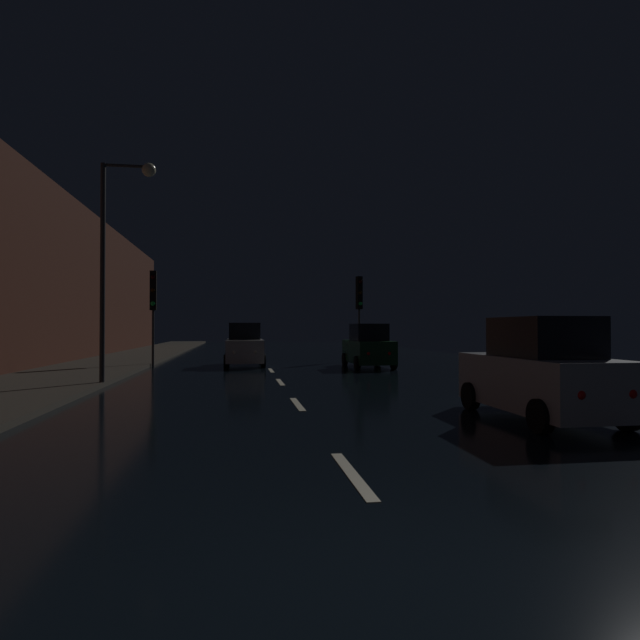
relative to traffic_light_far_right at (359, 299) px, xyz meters
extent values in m
cube|color=black|center=(-5.49, -1.73, -3.53)|extent=(27.98, 84.00, 0.02)
cube|color=#38332B|center=(-13.28, -1.73, -3.45)|extent=(4.40, 84.00, 0.15)
cube|color=#472319|center=(-15.88, -5.23, 0.85)|extent=(0.80, 63.00, 8.75)
cube|color=beige|center=(-5.49, -23.23, -3.52)|extent=(0.16, 2.20, 0.01)
cube|color=beige|center=(-5.49, -16.97, -3.52)|extent=(0.16, 2.20, 0.01)
cube|color=beige|center=(-5.49, -11.66, -3.52)|extent=(0.16, 2.20, 0.01)
cube|color=beige|center=(-5.49, -6.63, -3.52)|extent=(0.16, 2.20, 0.01)
cylinder|color=#38383A|center=(0.00, 0.02, -2.05)|extent=(0.12, 0.12, 2.95)
cube|color=black|center=(0.00, 0.02, 0.38)|extent=(0.36, 0.39, 1.90)
sphere|color=black|center=(0.03, -0.15, 1.01)|extent=(0.22, 0.22, 0.22)
sphere|color=black|center=(0.03, -0.15, 0.38)|extent=(0.22, 0.22, 0.22)
sphere|color=#19D84C|center=(0.03, -0.15, -0.25)|extent=(0.22, 0.22, 0.22)
cylinder|color=#38383A|center=(-10.98, -3.41, -2.16)|extent=(0.12, 0.12, 2.73)
cube|color=black|center=(-10.98, -3.41, 0.15)|extent=(0.33, 0.36, 1.90)
sphere|color=black|center=(-10.97, -3.59, 0.79)|extent=(0.22, 0.22, 0.22)
sphere|color=black|center=(-10.97, -3.59, 0.15)|extent=(0.22, 0.22, 0.22)
sphere|color=#19D84C|center=(-10.97, -3.59, -0.48)|extent=(0.22, 0.22, 0.22)
cylinder|color=#2D2D30|center=(-11.18, -12.24, 0.03)|extent=(0.16, 0.16, 7.11)
cylinder|color=#2D2D30|center=(-10.48, -12.24, 3.54)|extent=(1.40, 0.10, 0.10)
sphere|color=beige|center=(-9.78, -12.24, 3.44)|extent=(0.44, 0.44, 0.44)
cube|color=silver|center=(-6.61, -3.40, -2.77)|extent=(1.76, 4.11, 1.08)
cube|color=black|center=(-6.61, -3.25, -1.82)|extent=(1.50, 2.05, 0.82)
cylinder|color=black|center=(-5.75, -4.84, -3.21)|extent=(0.22, 0.63, 0.63)
cylinder|color=black|center=(-7.48, -4.84, -3.21)|extent=(0.22, 0.63, 0.63)
cylinder|color=black|center=(-5.75, -1.96, -3.21)|extent=(0.22, 0.63, 0.63)
cylinder|color=black|center=(-7.48, -1.96, -3.21)|extent=(0.22, 0.63, 0.63)
sphere|color=white|center=(-6.13, -5.41, -2.77)|extent=(0.18, 0.18, 0.18)
sphere|color=white|center=(-7.10, -5.41, -2.77)|extent=(0.18, 0.18, 0.18)
sphere|color=red|center=(-6.13, -1.38, -2.77)|extent=(0.18, 0.18, 0.18)
sphere|color=red|center=(-7.10, -1.38, -2.77)|extent=(0.18, 0.18, 0.18)
cube|color=#A5A8AD|center=(-0.80, -19.78, -2.78)|extent=(1.74, 4.05, 1.06)
cube|color=black|center=(-0.80, -19.93, -1.84)|extent=(1.48, 2.03, 0.81)
cylinder|color=black|center=(-1.66, -18.36, -3.21)|extent=(0.21, 0.62, 0.62)
cylinder|color=black|center=(0.05, -18.36, -3.21)|extent=(0.21, 0.62, 0.62)
cylinder|color=black|center=(-1.66, -21.20, -3.21)|extent=(0.21, 0.62, 0.62)
cylinder|color=black|center=(0.05, -21.20, -3.21)|extent=(0.21, 0.62, 0.62)
sphere|color=slate|center=(-1.28, -17.80, -2.78)|extent=(0.17, 0.17, 0.17)
sphere|color=slate|center=(-0.33, -17.80, -2.78)|extent=(0.17, 0.17, 0.17)
sphere|color=red|center=(-1.28, -21.77, -2.78)|extent=(0.17, 0.17, 0.17)
sphere|color=red|center=(-0.33, -21.77, -2.78)|extent=(0.17, 0.17, 0.17)
cube|color=#0F3819|center=(-0.80, -5.28, -2.78)|extent=(1.72, 4.01, 1.05)
cube|color=black|center=(-0.80, -5.42, -1.86)|extent=(1.46, 2.01, 0.80)
cylinder|color=black|center=(-1.65, -3.87, -3.22)|extent=(0.21, 0.61, 0.61)
cylinder|color=black|center=(0.04, -3.87, -3.22)|extent=(0.21, 0.61, 0.61)
cylinder|color=black|center=(-1.65, -6.68, -3.22)|extent=(0.21, 0.61, 0.61)
cylinder|color=black|center=(0.04, -6.68, -3.22)|extent=(0.21, 0.61, 0.61)
sphere|color=slate|center=(-1.28, -3.31, -2.78)|extent=(0.17, 0.17, 0.17)
sphere|color=slate|center=(-0.33, -3.31, -2.78)|extent=(0.17, 0.17, 0.17)
sphere|color=red|center=(-1.28, -7.24, -2.78)|extent=(0.17, 0.17, 0.17)
sphere|color=red|center=(-0.33, -7.24, -2.78)|extent=(0.17, 0.17, 0.17)
camera|label=1|loc=(-6.93, -29.84, -1.66)|focal=29.71mm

